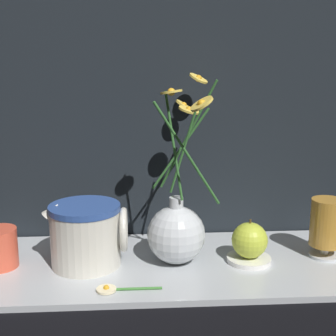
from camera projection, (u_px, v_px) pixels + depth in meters
name	position (u px, v px, depth m)	size (l,w,h in m)	color
ground_plane	(165.00, 267.00, 0.96)	(6.00, 6.00, 0.00)	black
shelf	(165.00, 265.00, 0.96)	(0.82, 0.32, 0.01)	#B2B7BC
vase_with_flowers	(177.00, 229.00, 0.94)	(0.14, 0.28, 0.38)	silver
ceramic_pitcher	(87.00, 232.00, 0.93)	(0.17, 0.14, 0.14)	beige
tea_glass	(327.00, 224.00, 0.97)	(0.07, 0.07, 0.12)	silver
saucer_plate	(249.00, 259.00, 0.96)	(0.09, 0.09, 0.01)	white
orange_fruit	(250.00, 240.00, 0.95)	(0.07, 0.07, 0.08)	#B7C638
loose_daisy	(114.00, 289.00, 0.84)	(0.12, 0.04, 0.01)	#3D7A33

